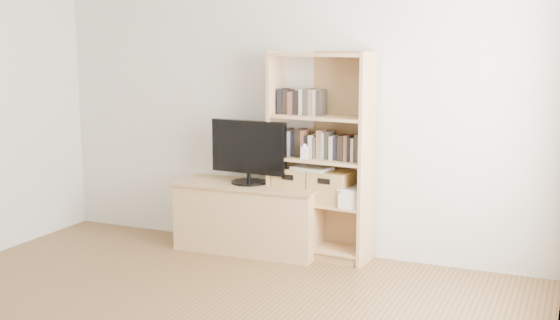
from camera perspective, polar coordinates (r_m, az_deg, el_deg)
The scene contains 11 objects.
back_wall at distance 6.01m, azimuth 0.82°, elevation 4.89°, with size 4.50×0.02×2.60m, color silver.
tv_stand at distance 6.09m, azimuth -2.52°, elevation -4.76°, with size 1.24×0.47×0.57m, color tan.
bookshelf at distance 5.81m, azimuth 3.27°, elevation 0.32°, with size 0.86×0.31×1.72m, color tan.
television at distance 5.97m, azimuth -2.56°, elevation 0.69°, with size 0.70×0.05×0.55m, color black.
books_row_mid at distance 5.81m, azimuth 3.36°, elevation 1.31°, with size 0.88×0.17×0.24m, color #ACA493.
books_row_upper at distance 5.85m, azimuth 1.70°, elevation 4.67°, with size 0.37×0.14×0.19m, color #ACA493.
baby_monitor at distance 5.76m, azimuth 2.00°, elevation 0.59°, with size 0.06×0.04×0.11m, color white.
basket_left at distance 5.95m, azimuth 1.23°, elevation -1.88°, with size 0.32×0.27×0.27m, color #AB854D.
basket_right at distance 5.80m, azimuth 4.16°, elevation -2.21°, with size 0.32×0.26×0.26m, color #AB854D.
laptop at distance 5.84m, azimuth 2.63°, elevation -0.66°, with size 0.31×0.22×0.02m, color white.
magazine_stack at distance 5.74m, azimuth 5.88°, elevation -3.06°, with size 0.19×0.27×0.13m, color beige.
Camera 1 is at (2.32, -3.03, 1.81)m, focal length 45.00 mm.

